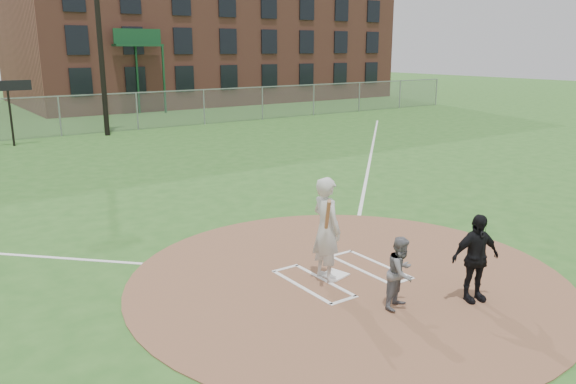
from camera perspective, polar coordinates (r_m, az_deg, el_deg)
ground at (r=11.01m, az=6.03°, el=-8.71°), size 140.00×140.00×0.00m
dirt_circle at (r=11.01m, az=6.03°, el=-8.66°), size 8.40×8.40×0.02m
home_plate at (r=11.06m, az=4.74°, el=-8.37°), size 0.53×0.53×0.03m
foul_line_first at (r=23.25m, az=8.38°, el=3.58°), size 17.04×17.04×0.01m
catcher at (r=9.72m, az=11.41°, el=-8.02°), size 0.73×0.64×1.25m
umpire at (r=10.25m, az=18.51°, el=-6.37°), size 0.99×0.63×1.56m
batters_boxes at (r=11.11m, az=5.52°, el=-8.35°), size 2.08×1.88×0.01m
batter_at_plate at (r=10.56m, az=3.92°, el=-3.76°), size 0.75×1.04×2.00m
outfield_fence at (r=30.53m, az=-22.17°, el=7.16°), size 56.08×0.08×2.03m
brick_warehouse at (r=51.01m, az=-8.80°, el=17.83°), size 30.00×17.17×15.00m
scoreboard_sign at (r=28.19m, az=-26.58°, el=9.00°), size 2.00×0.10×2.93m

